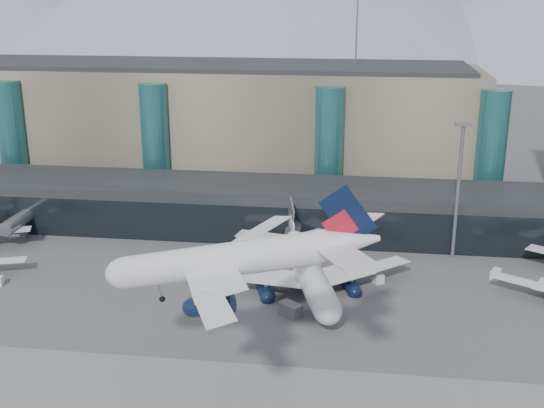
{
  "coord_description": "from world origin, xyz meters",
  "views": [
    {
      "loc": [
        12.03,
        -74.89,
        48.57
      ],
      "look_at": [
        -2.22,
        32.0,
        14.17
      ],
      "focal_mm": 45.0,
      "sensor_mm": 36.0,
      "label": 1
    }
  ],
  "objects": [
    {
      "name": "concourse",
      "position": [
        -0.02,
        57.73,
        4.97
      ],
      "size": [
        170.0,
        27.0,
        10.0
      ],
      "color": "black",
      "rests_on": "ground"
    },
    {
      "name": "terminal_main",
      "position": [
        -25.0,
        90.0,
        15.44
      ],
      "size": [
        130.0,
        30.0,
        31.0
      ],
      "color": "gray",
      "rests_on": "ground"
    },
    {
      "name": "veh_c",
      "position": [
        2.27,
        19.94,
        1.02
      ],
      "size": [
        4.07,
        3.82,
        2.04
      ],
      "primitive_type": "cube",
      "rotation": [
        0.0,
        0.0,
        -0.69
      ],
      "color": "#505055",
      "rests_on": "ground"
    },
    {
      "name": "veh_g",
      "position": [
        15.68,
        34.6,
        0.79
      ],
      "size": [
        2.69,
        3.15,
        1.59
      ],
      "primitive_type": "cube",
      "rotation": [
        0.0,
        0.0,
        -1.08
      ],
      "color": "silver",
      "rests_on": "ground"
    },
    {
      "name": "veh_b",
      "position": [
        -5.0,
        41.18,
        0.68
      ],
      "size": [
        1.48,
        2.38,
        1.37
      ],
      "primitive_type": "cube",
      "rotation": [
        0.0,
        0.0,
        1.58
      ],
      "color": "yellow",
      "rests_on": "ground"
    },
    {
      "name": "ground",
      "position": [
        0.0,
        0.0,
        0.0
      ],
      "size": [
        900.0,
        900.0,
        0.0
      ],
      "primitive_type": "plane",
      "color": "#515154",
      "rests_on": "ground"
    },
    {
      "name": "hero_jet",
      "position": [
        -0.36,
        -3.73,
        19.97
      ],
      "size": [
        33.84,
        34.55,
        11.14
      ],
      "rotation": [
        0.0,
        -0.21,
        -0.06
      ],
      "color": "silver",
      "rests_on": "ground"
    },
    {
      "name": "teal_towers",
      "position": [
        -14.99,
        74.01,
        14.01
      ],
      "size": [
        116.4,
        19.4,
        46.0
      ],
      "color": "#256668",
      "rests_on": "ground"
    },
    {
      "name": "lightmast_mid",
      "position": [
        30.0,
        48.0,
        14.42
      ],
      "size": [
        3.0,
        1.2,
        25.6
      ],
      "color": "slate",
      "rests_on": "ground"
    },
    {
      "name": "veh_d",
      "position": [
        36.37,
        38.93,
        0.77
      ],
      "size": [
        2.46,
        3.04,
        1.53
      ],
      "primitive_type": "cube",
      "rotation": [
        0.0,
        0.0,
        1.12
      ],
      "color": "silver",
      "rests_on": "ground"
    },
    {
      "name": "jet_parked_mid",
      "position": [
        3.3,
        32.53,
        4.77
      ],
      "size": [
        37.68,
        39.31,
        12.62
      ],
      "rotation": [
        0.0,
        0.0,
        1.85
      ],
      "color": "silver",
      "rests_on": "ground"
    }
  ]
}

